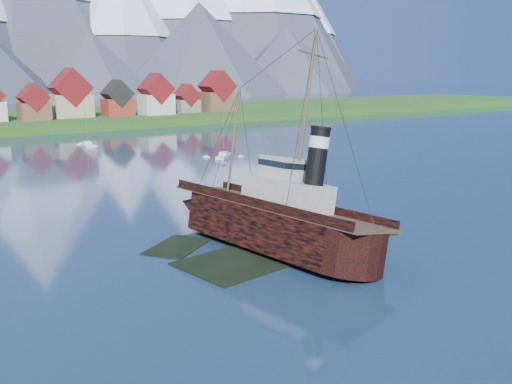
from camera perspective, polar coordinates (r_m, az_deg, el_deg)
ground at (r=64.70m, az=1.72°, el=-5.45°), size 1400.00×1400.00×0.00m
shoal at (r=67.47m, az=1.84°, el=-5.02°), size 31.71×21.24×1.14m
seawall at (r=186.18m, az=-23.40°, el=5.12°), size 600.00×2.50×2.00m
tugboat_wreck at (r=64.49m, az=0.63°, el=-2.56°), size 7.44×32.05×25.40m
sailboat_d at (r=130.00m, az=-3.25°, el=3.58°), size 6.81×6.69×10.42m
sailboat_e at (r=156.06m, az=-16.51°, el=4.52°), size 3.47×8.81×9.95m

